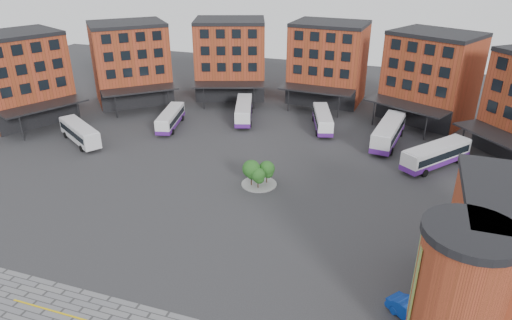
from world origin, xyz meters
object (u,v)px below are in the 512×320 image
(bus_a, at_px, (80,132))
(bus_c, at_px, (244,110))
(bus_f, at_px, (436,155))
(tree_island, at_px, (258,172))
(blue_car, at_px, (414,314))
(bus_b, at_px, (171,118))
(bus_d, at_px, (323,119))
(bus_e, at_px, (388,132))

(bus_a, height_order, bus_c, bus_c)
(bus_f, bearing_deg, tree_island, -109.99)
(tree_island, relative_size, blue_car, 0.95)
(tree_island, relative_size, bus_c, 0.39)
(blue_car, bearing_deg, bus_f, 34.52)
(tree_island, xyz_separation_m, bus_a, (-29.65, 4.43, -0.12))
(bus_a, height_order, blue_car, bus_a)
(bus_f, bearing_deg, bus_c, -157.92)
(bus_c, bearing_deg, blue_car, -71.65)
(bus_c, xyz_separation_m, bus_f, (30.55, -8.88, 0.05))
(tree_island, relative_size, bus_b, 0.43)
(bus_b, bearing_deg, bus_c, 21.92)
(bus_c, bearing_deg, bus_a, -156.68)
(bus_a, xyz_separation_m, bus_f, (50.36, 8.38, -0.02))
(bus_d, height_order, blue_car, bus_d)
(blue_car, bearing_deg, bus_a, 103.93)
(bus_a, height_order, bus_f, bus_f)
(bus_c, relative_size, bus_f, 1.07)
(bus_b, distance_m, bus_c, 12.33)
(bus_c, height_order, bus_e, bus_e)
(bus_c, height_order, blue_car, bus_c)
(bus_e, bearing_deg, bus_f, -34.93)
(bus_e, xyz_separation_m, blue_car, (4.60, -36.29, -1.09))
(tree_island, xyz_separation_m, bus_d, (3.62, 21.94, -0.31))
(bus_a, xyz_separation_m, bus_e, (43.76, 14.39, 0.11))
(bus_d, xyz_separation_m, blue_car, (15.09, -39.41, -0.80))
(bus_d, bearing_deg, blue_car, -85.83)
(bus_a, xyz_separation_m, blue_car, (48.36, -21.90, -0.99))
(bus_f, distance_m, blue_car, 30.36)
(bus_e, relative_size, bus_f, 1.18)
(bus_d, xyz_separation_m, bus_e, (10.49, -3.12, 0.29))
(bus_a, distance_m, bus_b, 14.07)
(blue_car, bearing_deg, bus_c, 74.39)
(bus_e, bearing_deg, blue_car, -75.38)
(bus_c, bearing_deg, bus_b, -162.67)
(blue_car, bearing_deg, bus_b, 88.60)
(tree_island, height_order, bus_a, tree_island)
(bus_b, height_order, blue_car, bus_b)
(bus_a, distance_m, bus_c, 26.27)
(tree_island, xyz_separation_m, bus_f, (20.71, 12.80, -0.15))
(bus_a, height_order, bus_b, bus_a)
(bus_a, bearing_deg, tree_island, -66.74)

